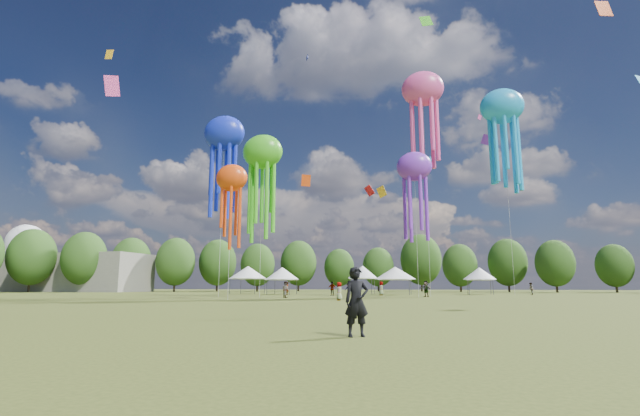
# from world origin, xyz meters

# --- Properties ---
(ground) EXTENTS (300.00, 300.00, 0.00)m
(ground) POSITION_xyz_m (0.00, 0.00, 0.00)
(ground) COLOR #384416
(ground) RESTS_ON ground
(observer_main) EXTENTS (0.72, 0.64, 1.67)m
(observer_main) POSITION_xyz_m (6.60, -1.10, 0.83)
(observer_main) COLOR black
(observer_main) RESTS_ON ground
(spectator_near) EXTENTS (1.03, 1.03, 1.69)m
(spectator_near) POSITION_xyz_m (-6.92, 34.02, 0.84)
(spectator_near) COLOR gray
(spectator_near) RESTS_ON ground
(spectators_far) EXTENTS (33.14, 29.89, 1.81)m
(spectators_far) POSITION_xyz_m (2.81, 46.44, 0.86)
(spectators_far) COLOR gray
(spectators_far) RESTS_ON ground
(festival_tents) EXTENTS (39.86, 11.66, 4.33)m
(festival_tents) POSITION_xyz_m (-5.23, 54.94, 3.13)
(festival_tents) COLOR #47474C
(festival_tents) RESTS_ON ground
(show_kites) EXTENTS (38.79, 29.22, 28.13)m
(show_kites) POSITION_xyz_m (2.97, 41.45, 18.49)
(show_kites) COLOR #44C720
(show_kites) RESTS_ON ground
(small_kites) EXTENTS (73.93, 65.72, 47.07)m
(small_kites) POSITION_xyz_m (-1.67, 44.09, 29.50)
(small_kites) COLOR #44C720
(small_kites) RESTS_ON ground
(treeline) EXTENTS (201.57, 95.24, 13.43)m
(treeline) POSITION_xyz_m (-3.87, 62.51, 6.54)
(treeline) COLOR #38281C
(treeline) RESTS_ON ground
(hangar) EXTENTS (40.00, 12.00, 8.00)m
(hangar) POSITION_xyz_m (-72.00, 72.00, 4.00)
(hangar) COLOR gray
(hangar) RESTS_ON ground
(radome) EXTENTS (9.00, 9.00, 16.00)m
(radome) POSITION_xyz_m (-88.00, 78.00, 9.99)
(radome) COLOR white
(radome) RESTS_ON ground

